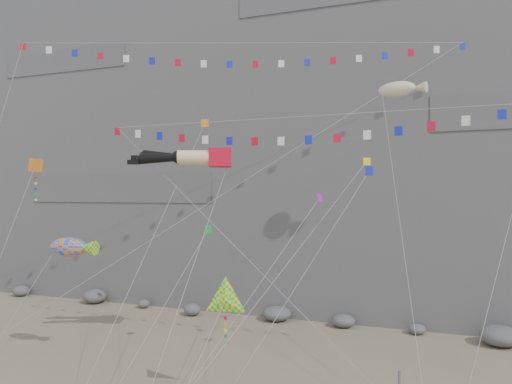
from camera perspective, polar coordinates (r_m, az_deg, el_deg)
cliff at (r=60.73m, az=7.01°, el=12.74°), size 80.00×28.00×50.00m
talus_boulders at (r=46.07m, az=2.39°, el=-13.77°), size 60.00×3.00×1.20m
legs_kite at (r=33.14m, az=-7.31°, el=3.89°), size 7.47×14.25×18.95m
flag_banner_upper at (r=40.27m, az=-1.59°, el=16.65°), size 31.90×21.23×31.08m
flag_banner_lower at (r=31.56m, az=4.44°, el=8.51°), size 26.92×7.64×19.87m
harlequin_kite at (r=38.82m, az=-23.90°, el=2.76°), size 2.14×6.50×14.67m
fish_windsock at (r=35.14m, az=-20.62°, el=-5.93°), size 5.91×4.63×9.56m
delta_kite at (r=26.60m, az=-3.55°, el=-12.30°), size 2.50×6.91×8.65m
blimp_windsock at (r=38.38m, az=15.77°, el=11.17°), size 4.91×15.84×24.15m
small_kite_a at (r=37.39m, az=-6.04°, el=7.45°), size 1.18×15.20×22.08m
small_kite_b at (r=31.69m, az=6.98°, el=-1.12°), size 5.68×12.40×16.99m
small_kite_c at (r=32.65m, az=-5.62°, el=-4.52°), size 1.80×10.78×13.61m
small_kite_d at (r=34.50m, az=12.19°, el=2.96°), size 8.11×16.27×22.01m
small_kite_e at (r=28.12m, az=12.57°, el=1.97°), size 7.34×8.15×16.11m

